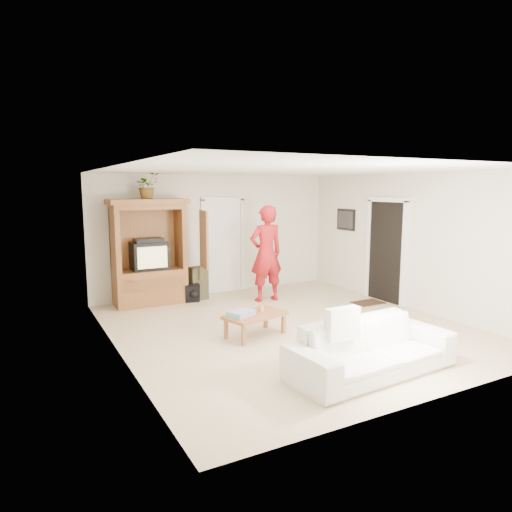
{
  "coord_description": "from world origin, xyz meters",
  "views": [
    {
      "loc": [
        -3.96,
        -6.25,
        2.31
      ],
      "look_at": [
        -0.29,
        0.6,
        1.15
      ],
      "focal_mm": 32.0,
      "sensor_mm": 36.0,
      "label": 1
    }
  ],
  "objects": [
    {
      "name": "towel",
      "position": [
        -0.95,
        -0.15,
        0.41
      ],
      "size": [
        0.46,
        0.41,
        0.08
      ],
      "primitive_type": "cube",
      "rotation": [
        0.0,
        0.0,
        0.42
      ],
      "color": "#ED4FBA",
      "rests_on": "coffee_table"
    },
    {
      "name": "wall_front",
      "position": [
        0.0,
        -3.0,
        1.3
      ],
      "size": [
        5.5,
        0.0,
        5.5
      ],
      "primitive_type": "plane",
      "rotation": [
        -1.57,
        0.0,
        0.0
      ],
      "color": "silver",
      "rests_on": "floor"
    },
    {
      "name": "sofa",
      "position": [
        -0.09,
        -2.11,
        0.33
      ],
      "size": [
        2.29,
        1.02,
        0.65
      ],
      "primitive_type": "imported",
      "rotation": [
        0.0,
        0.0,
        0.07
      ],
      "color": "silver",
      "rests_on": "floor"
    },
    {
      "name": "doorway_right",
      "position": [
        2.73,
        0.6,
        1.02
      ],
      "size": [
        0.05,
        0.9,
        2.04
      ],
      "primitive_type": "cube",
      "color": "black",
      "rests_on": "floor"
    },
    {
      "name": "armoire",
      "position": [
        -1.58,
        2.66,
        0.91
      ],
      "size": [
        1.82,
        1.14,
        2.1
      ],
      "color": "#9B5D30",
      "rests_on": "floor"
    },
    {
      "name": "doormat",
      "position": [
        2.3,
        0.6,
        0.01
      ],
      "size": [
        0.6,
        0.4,
        0.02
      ],
      "primitive_type": "cube",
      "color": "#382316",
      "rests_on": "floor"
    },
    {
      "name": "man",
      "position": [
        0.58,
        1.77,
        0.98
      ],
      "size": [
        0.73,
        0.49,
        1.97
      ],
      "primitive_type": "imported",
      "rotation": [
        0.0,
        0.0,
        3.11
      ],
      "color": "#A3151A",
      "rests_on": "floor"
    },
    {
      "name": "coffee_table",
      "position": [
        -0.7,
        -0.15,
        0.32
      ],
      "size": [
        1.09,
        0.77,
        0.37
      ],
      "rotation": [
        0.0,
        0.0,
        0.27
      ],
      "color": "brown",
      "rests_on": "floor"
    },
    {
      "name": "plant",
      "position": [
        -1.6,
        2.63,
        2.36
      ],
      "size": [
        0.57,
        0.54,
        0.51
      ],
      "primitive_type": "imported",
      "rotation": [
        0.0,
        0.0,
        0.36
      ],
      "color": "#4C7238",
      "rests_on": "armoire"
    },
    {
      "name": "backpack_olive",
      "position": [
        -0.62,
        2.55,
        0.34
      ],
      "size": [
        0.38,
        0.29,
        0.68
      ],
      "primitive_type": null,
      "rotation": [
        0.0,
        0.0,
        0.08
      ],
      "color": "#47442B",
      "rests_on": "floor"
    },
    {
      "name": "candle",
      "position": [
        -0.57,
        -0.11,
        0.42
      ],
      "size": [
        0.08,
        0.08,
        0.1
      ],
      "primitive_type": "cylinder",
      "color": "tan",
      "rests_on": "coffee_table"
    },
    {
      "name": "wall_left",
      "position": [
        -2.75,
        0.0,
        1.3
      ],
      "size": [
        0.0,
        6.0,
        6.0
      ],
      "primitive_type": "plane",
      "rotation": [
        1.57,
        0.0,
        1.57
      ],
      "color": "silver",
      "rests_on": "floor"
    },
    {
      "name": "ceiling",
      "position": [
        0.0,
        0.0,
        2.6
      ],
      "size": [
        6.0,
        6.0,
        0.0
      ],
      "primitive_type": "plane",
      "rotation": [
        3.14,
        0.0,
        0.0
      ],
      "color": "white",
      "rests_on": "floor"
    },
    {
      "name": "framed_picture",
      "position": [
        2.73,
        1.9,
        1.6
      ],
      "size": [
        0.03,
        0.6,
        0.48
      ],
      "primitive_type": "cube",
      "color": "black",
      "rests_on": "wall_right"
    },
    {
      "name": "backpack_black",
      "position": [
        -0.81,
        2.37,
        0.18
      ],
      "size": [
        0.32,
        0.23,
        0.36
      ],
      "primitive_type": null,
      "rotation": [
        0.0,
        0.0,
        -0.23
      ],
      "color": "black",
      "rests_on": "floor"
    },
    {
      "name": "floor",
      "position": [
        0.0,
        0.0,
        0.0
      ],
      "size": [
        6.0,
        6.0,
        0.0
      ],
      "primitive_type": "plane",
      "color": "tan",
      "rests_on": "ground"
    },
    {
      "name": "door_back",
      "position": [
        0.15,
        2.97,
        1.02
      ],
      "size": [
        0.85,
        0.05,
        2.04
      ],
      "primitive_type": "cube",
      "color": "white",
      "rests_on": "floor"
    },
    {
      "name": "wall_back",
      "position": [
        0.0,
        3.0,
        1.3
      ],
      "size": [
        5.5,
        0.0,
        5.5
      ],
      "primitive_type": "plane",
      "rotation": [
        1.57,
        0.0,
        0.0
      ],
      "color": "silver",
      "rests_on": "floor"
    },
    {
      "name": "wall_right",
      "position": [
        2.75,
        0.0,
        1.3
      ],
      "size": [
        0.0,
        6.0,
        6.0
      ],
      "primitive_type": "plane",
      "rotation": [
        1.57,
        0.0,
        -1.57
      ],
      "color": "silver",
      "rests_on": "floor"
    }
  ]
}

